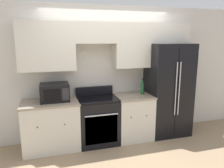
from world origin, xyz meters
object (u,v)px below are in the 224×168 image
(microwave, at_px, (55,92))
(refrigerator, at_px, (167,89))
(oven_range, at_px, (98,120))
(bottle, at_px, (142,88))

(microwave, bearing_deg, refrigerator, 0.46)
(oven_range, distance_m, bottle, 1.08)
(refrigerator, xyz_separation_m, microwave, (-2.25, -0.02, 0.10))
(refrigerator, xyz_separation_m, bottle, (-0.57, -0.04, 0.07))
(microwave, height_order, bottle, bottle)
(refrigerator, height_order, bottle, refrigerator)
(oven_range, height_order, microwave, microwave)
(oven_range, relative_size, bottle, 3.26)
(oven_range, xyz_separation_m, bottle, (0.92, 0.03, 0.56))
(oven_range, xyz_separation_m, microwave, (-0.77, 0.05, 0.59))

